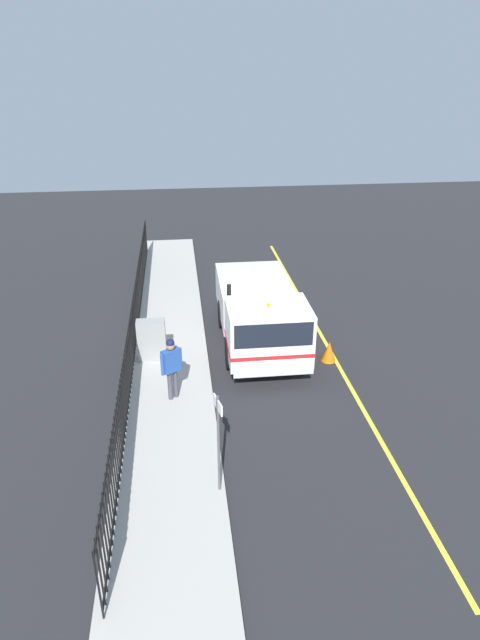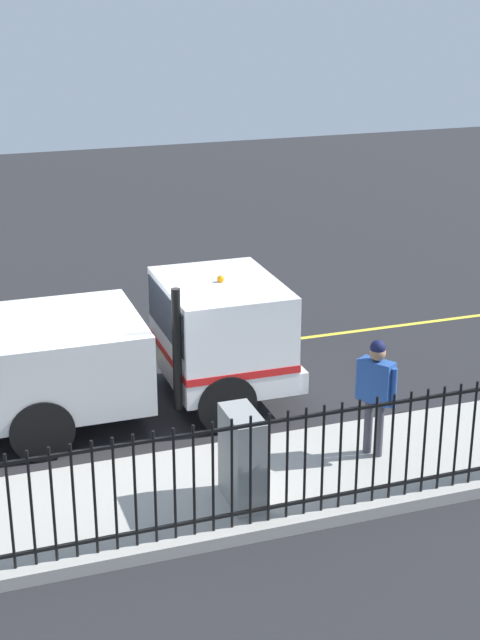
{
  "view_description": "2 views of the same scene",
  "coord_description": "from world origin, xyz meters",
  "px_view_note": "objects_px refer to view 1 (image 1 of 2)",
  "views": [
    {
      "loc": [
        2.16,
        15.5,
        8.28
      ],
      "look_at": [
        0.38,
        0.68,
        1.13
      ],
      "focal_mm": 29.85,
      "sensor_mm": 36.0,
      "label": 1
    },
    {
      "loc": [
        13.53,
        -2.56,
        6.8
      ],
      "look_at": [
        0.58,
        1.91,
        1.75
      ],
      "focal_mm": 53.3,
      "sensor_mm": 36.0,
      "label": 2
    }
  ],
  "objects_px": {
    "street_sign": "(218,433)",
    "work_truck": "(260,313)",
    "utility_cabinet": "(152,340)",
    "traffic_cone": "(329,351)",
    "worker_standing": "(171,363)"
  },
  "relations": [
    {
      "from": "street_sign",
      "to": "work_truck",
      "type": "bearing_deg",
      "value": -106.0
    },
    {
      "from": "utility_cabinet",
      "to": "street_sign",
      "type": "relative_size",
      "value": 0.55
    },
    {
      "from": "work_truck",
      "to": "traffic_cone",
      "type": "height_order",
      "value": "work_truck"
    },
    {
      "from": "utility_cabinet",
      "to": "traffic_cone",
      "type": "bearing_deg",
      "value": 174.87
    },
    {
      "from": "worker_standing",
      "to": "street_sign",
      "type": "height_order",
      "value": "street_sign"
    },
    {
      "from": "utility_cabinet",
      "to": "traffic_cone",
      "type": "relative_size",
      "value": 1.99
    },
    {
      "from": "utility_cabinet",
      "to": "street_sign",
      "type": "distance_m",
      "value": 6.07
    },
    {
      "from": "work_truck",
      "to": "street_sign",
      "type": "relative_size",
      "value": 2.54
    },
    {
      "from": "worker_standing",
      "to": "street_sign",
      "type": "bearing_deg",
      "value": -108.91
    },
    {
      "from": "work_truck",
      "to": "traffic_cone",
      "type": "bearing_deg",
      "value": 148.96
    },
    {
      "from": "traffic_cone",
      "to": "street_sign",
      "type": "relative_size",
      "value": 0.27
    },
    {
      "from": "traffic_cone",
      "to": "utility_cabinet",
      "type": "bearing_deg",
      "value": -5.13
    },
    {
      "from": "work_truck",
      "to": "utility_cabinet",
      "type": "relative_size",
      "value": 4.65
    },
    {
      "from": "worker_standing",
      "to": "traffic_cone",
      "type": "xyz_separation_m",
      "value": [
        -4.79,
        -1.74,
        -0.94
      ]
    },
    {
      "from": "work_truck",
      "to": "utility_cabinet",
      "type": "xyz_separation_m",
      "value": [
        3.43,
        0.72,
        -0.39
      ]
    }
  ]
}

